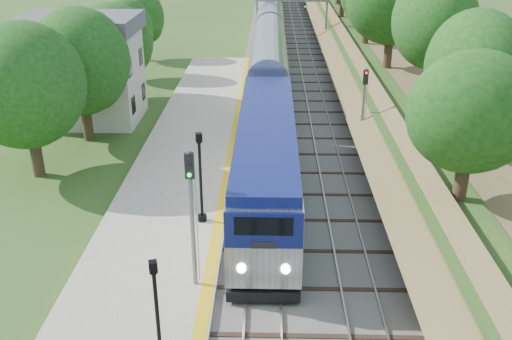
{
  "coord_description": "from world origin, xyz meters",
  "views": [
    {
      "loc": [
        0.22,
        -12.14,
        14.67
      ],
      "look_at": [
        -0.5,
        14.38,
        2.8
      ],
      "focal_mm": 40.0,
      "sensor_mm": 36.0,
      "label": 1
    }
  ],
  "objects_px": {
    "lamppost_far": "(201,183)",
    "signal_farside": "(364,103)",
    "station_building": "(84,68)",
    "train": "(270,14)",
    "lamppost_mid": "(158,322)",
    "signal_platform": "(191,205)",
    "signal_gantry": "(292,10)"
  },
  "relations": [
    {
      "from": "lamppost_far",
      "to": "signal_farside",
      "type": "height_order",
      "value": "signal_farside"
    },
    {
      "from": "signal_gantry",
      "to": "lamppost_far",
      "type": "relative_size",
      "value": 1.76
    },
    {
      "from": "lamppost_mid",
      "to": "signal_farside",
      "type": "distance_m",
      "value": 22.51
    },
    {
      "from": "lamppost_far",
      "to": "signal_farside",
      "type": "bearing_deg",
      "value": 46.47
    },
    {
      "from": "lamppost_far",
      "to": "signal_platform",
      "type": "bearing_deg",
      "value": -86.62
    },
    {
      "from": "signal_gantry",
      "to": "train",
      "type": "distance_m",
      "value": 13.55
    },
    {
      "from": "signal_farside",
      "to": "signal_platform",
      "type": "bearing_deg",
      "value": -120.64
    },
    {
      "from": "train",
      "to": "lamppost_far",
      "type": "height_order",
      "value": "lamppost_far"
    },
    {
      "from": "lamppost_mid",
      "to": "train",
      "type": "bearing_deg",
      "value": 86.96
    },
    {
      "from": "signal_gantry",
      "to": "lamppost_mid",
      "type": "height_order",
      "value": "signal_gantry"
    },
    {
      "from": "train",
      "to": "lamppost_mid",
      "type": "height_order",
      "value": "train"
    },
    {
      "from": "station_building",
      "to": "train",
      "type": "distance_m",
      "value": 40.61
    },
    {
      "from": "station_building",
      "to": "signal_gantry",
      "type": "distance_m",
      "value": 29.94
    },
    {
      "from": "signal_platform",
      "to": "signal_farside",
      "type": "height_order",
      "value": "signal_platform"
    },
    {
      "from": "signal_gantry",
      "to": "lamppost_mid",
      "type": "bearing_deg",
      "value": -96.51
    },
    {
      "from": "train",
      "to": "signal_farside",
      "type": "xyz_separation_m",
      "value": [
        6.2,
        -44.79,
        1.32
      ]
    },
    {
      "from": "lamppost_far",
      "to": "signal_farside",
      "type": "relative_size",
      "value": 0.82
    },
    {
      "from": "lamppost_far",
      "to": "station_building",
      "type": "bearing_deg",
      "value": 122.95
    },
    {
      "from": "lamppost_far",
      "to": "signal_farside",
      "type": "xyz_separation_m",
      "value": [
        9.42,
        9.92,
        1.14
      ]
    },
    {
      "from": "train",
      "to": "lamppost_far",
      "type": "bearing_deg",
      "value": -93.37
    },
    {
      "from": "station_building",
      "to": "signal_platform",
      "type": "distance_m",
      "value": 24.71
    },
    {
      "from": "lamppost_mid",
      "to": "station_building",
      "type": "bearing_deg",
      "value": 111.33
    },
    {
      "from": "signal_farside",
      "to": "lamppost_far",
      "type": "bearing_deg",
      "value": -133.53
    },
    {
      "from": "train",
      "to": "lamppost_mid",
      "type": "bearing_deg",
      "value": -93.04
    },
    {
      "from": "signal_farside",
      "to": "lamppost_mid",
      "type": "bearing_deg",
      "value": -115.47
    },
    {
      "from": "train",
      "to": "signal_farside",
      "type": "relative_size",
      "value": 21.55
    },
    {
      "from": "lamppost_mid",
      "to": "lamppost_far",
      "type": "distance_m",
      "value": 10.37
    },
    {
      "from": "station_building",
      "to": "signal_gantry",
      "type": "bearing_deg",
      "value": 56.62
    },
    {
      "from": "signal_platform",
      "to": "signal_farside",
      "type": "bearing_deg",
      "value": 59.36
    },
    {
      "from": "lamppost_far",
      "to": "signal_platform",
      "type": "xyz_separation_m",
      "value": [
        0.32,
        -5.45,
        1.62
      ]
    },
    {
      "from": "train",
      "to": "signal_farside",
      "type": "bearing_deg",
      "value": -82.12
    },
    {
      "from": "train",
      "to": "signal_platform",
      "type": "distance_m",
      "value": 60.25
    }
  ]
}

